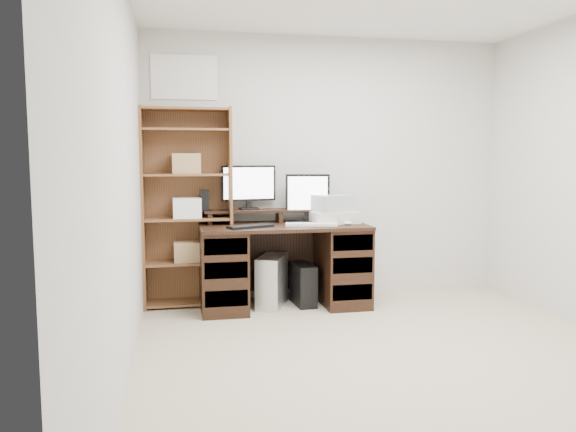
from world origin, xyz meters
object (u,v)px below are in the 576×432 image
object	(u,v)px
monitor_wide	(249,185)
bookshelf	(187,206)
desk	(283,264)
printer	(334,217)
tower_black	(303,284)
tower_silver	(272,281)
monitor_small	(308,196)

from	to	relation	value
monitor_wide	bookshelf	distance (m)	0.60
desk	printer	xyz separation A→B (m)	(0.48, 0.05, 0.41)
printer	tower_black	bearing A→B (deg)	-177.17
tower_silver	tower_black	bearing A→B (deg)	21.19
tower_silver	bookshelf	size ratio (longest dim) A/B	0.26
monitor_wide	tower_black	distance (m)	1.05
monitor_small	tower_silver	xyz separation A→B (m)	(-0.36, -0.11, -0.76)
desk	monitor_small	world-z (taller)	monitor_small
tower_silver	bookshelf	xyz separation A→B (m)	(-0.75, 0.20, 0.69)
printer	tower_black	size ratio (longest dim) A/B	1.10
printer	tower_black	distance (m)	0.68
monitor_small	printer	size ratio (longest dim) A/B	1.05
monitor_wide	tower_silver	world-z (taller)	monitor_wide
monitor_wide	bookshelf	world-z (taller)	bookshelf
printer	bookshelf	distance (m)	1.35
monitor_wide	bookshelf	bearing A→B (deg)	176.38
desk	monitor_wide	world-z (taller)	monitor_wide
monitor_small	tower_black	size ratio (longest dim) A/B	1.15
tower_silver	tower_black	xyz separation A→B (m)	(0.29, -0.01, -0.04)
printer	tower_silver	world-z (taller)	printer
desk	printer	distance (m)	0.64
monitor_wide	tower_black	bearing A→B (deg)	-35.26
desk	monitor_small	size ratio (longest dim) A/B	3.34
monitor_wide	monitor_small	xyz separation A→B (m)	(0.54, -0.12, -0.10)
monitor_small	tower_black	bearing A→B (deg)	-110.34
monitor_wide	desk	bearing A→B (deg)	-49.54
printer	tower_silver	size ratio (longest dim) A/B	0.93
desk	tower_silver	distance (m)	0.19
monitor_wide	tower_silver	distance (m)	0.92
monitor_small	tower_silver	bearing A→B (deg)	-153.37
monitor_wide	tower_silver	xyz separation A→B (m)	(0.18, -0.24, -0.87)
desk	bookshelf	world-z (taller)	bookshelf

